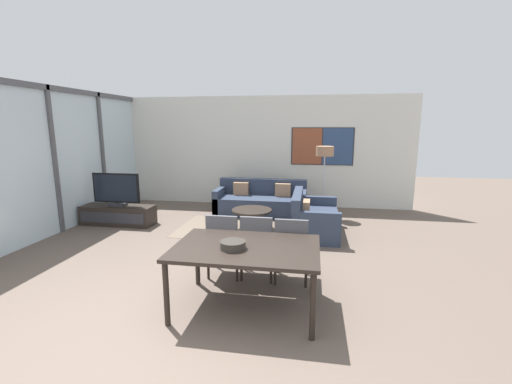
# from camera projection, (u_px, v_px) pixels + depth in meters

# --- Properties ---
(ground_plane) EXTENTS (24.00, 24.00, 0.00)m
(ground_plane) POSITION_uv_depth(u_px,v_px,m) (153.00, 345.00, 3.27)
(ground_plane) COLOR brown
(wall_back) EXTENTS (7.84, 0.09, 2.80)m
(wall_back) POSITION_uv_depth(u_px,v_px,m) (259.00, 151.00, 8.85)
(wall_back) COLOR silver
(wall_back) RESTS_ON ground_plane
(window_wall_left) EXTENTS (0.07, 6.06, 2.80)m
(window_wall_left) POSITION_uv_depth(u_px,v_px,m) (53.00, 154.00, 6.46)
(window_wall_left) COLOR silver
(window_wall_left) RESTS_ON ground_plane
(area_rug) EXTENTS (2.95, 1.62, 0.01)m
(area_rug) POSITION_uv_depth(u_px,v_px,m) (252.00, 229.00, 6.95)
(area_rug) COLOR #706051
(area_rug) RESTS_ON ground_plane
(tv_console) EXTENTS (1.53, 0.49, 0.40)m
(tv_console) POSITION_uv_depth(u_px,v_px,m) (118.00, 215.00, 7.23)
(tv_console) COLOR black
(tv_console) RESTS_ON ground_plane
(television) EXTENTS (1.03, 0.20, 0.69)m
(television) POSITION_uv_depth(u_px,v_px,m) (116.00, 190.00, 7.13)
(television) COLOR #2D2D33
(television) RESTS_ON tv_console
(sofa_main) EXTENTS (2.11, 0.86, 0.80)m
(sofa_main) POSITION_uv_depth(u_px,v_px,m) (261.00, 202.00, 8.10)
(sofa_main) COLOR #2D384C
(sofa_main) RESTS_ON ground_plane
(sofa_side) EXTENTS (0.86, 1.48, 0.80)m
(sofa_side) POSITION_uv_depth(u_px,v_px,m) (311.00, 220.00, 6.61)
(sofa_side) COLOR #2D384C
(sofa_side) RESTS_ON ground_plane
(coffee_table) EXTENTS (0.81, 0.81, 0.41)m
(coffee_table) POSITION_uv_depth(u_px,v_px,m) (252.00, 214.00, 6.89)
(coffee_table) COLOR black
(coffee_table) RESTS_ON ground_plane
(dining_table) EXTENTS (1.61, 1.09, 0.75)m
(dining_table) POSITION_uv_depth(u_px,v_px,m) (246.00, 252.00, 3.82)
(dining_table) COLOR black
(dining_table) RESTS_ON ground_plane
(dining_chair_left) EXTENTS (0.46, 0.46, 0.90)m
(dining_chair_left) POSITION_uv_depth(u_px,v_px,m) (224.00, 241.00, 4.67)
(dining_chair_left) COLOR #4C4C51
(dining_chair_left) RESTS_ON ground_plane
(dining_chair_centre) EXTENTS (0.46, 0.46, 0.90)m
(dining_chair_centre) POSITION_uv_depth(u_px,v_px,m) (258.00, 243.00, 4.61)
(dining_chair_centre) COLOR #4C4C51
(dining_chair_centre) RESTS_ON ground_plane
(dining_chair_right) EXTENTS (0.46, 0.46, 0.90)m
(dining_chair_right) POSITION_uv_depth(u_px,v_px,m) (292.00, 246.00, 4.49)
(dining_chair_right) COLOR #4C4C51
(dining_chair_right) RESTS_ON ground_plane
(fruit_bowl) EXTENTS (0.28, 0.28, 0.09)m
(fruit_bowl) POSITION_uv_depth(u_px,v_px,m) (233.00, 244.00, 3.72)
(fruit_bowl) COLOR #332D28
(fruit_bowl) RESTS_ON dining_table
(floor_lamp) EXTENTS (0.40, 0.40, 1.61)m
(floor_lamp) POSITION_uv_depth(u_px,v_px,m) (325.00, 156.00, 7.69)
(floor_lamp) COLOR #2D2D33
(floor_lamp) RESTS_ON ground_plane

